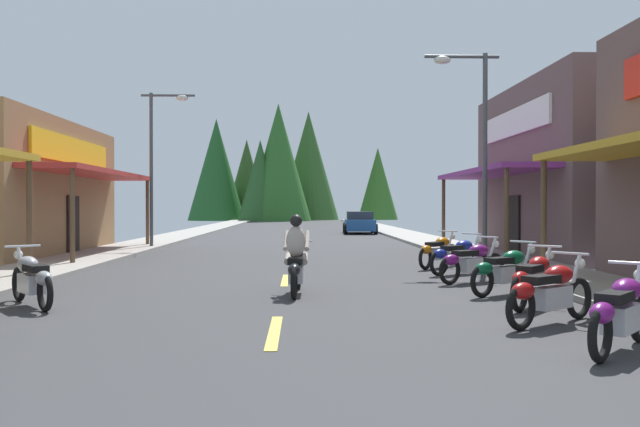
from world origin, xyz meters
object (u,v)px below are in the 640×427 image
at_px(motorcycle_parked_right_3, 506,270).
at_px(parked_car_curbside, 360,223).
at_px(motorcycle_parked_right_2, 534,279).
at_px(motorcycle_parked_right_0, 621,311).
at_px(motorcycle_parked_left_2, 32,278).
at_px(streetlamp_left, 159,147).
at_px(motorcycle_parked_right_5, 458,255).
at_px(rider_cruising_lead, 296,261).
at_px(motorcycle_parked_right_6, 438,251).
at_px(streetlamp_right, 474,127).
at_px(motorcycle_parked_right_1, 550,291).
at_px(motorcycle_parked_right_4, 472,261).

bearing_deg(motorcycle_parked_right_3, parked_car_curbside, 55.49).
distance_m(motorcycle_parked_right_2, parked_car_curbside, 30.19).
height_order(motorcycle_parked_right_0, motorcycle_parked_right_2, same).
bearing_deg(motorcycle_parked_right_0, motorcycle_parked_left_2, 108.90).
distance_m(streetlamp_left, motorcycle_parked_right_5, 14.57).
distance_m(motorcycle_parked_right_5, motorcycle_parked_left_2, 10.00).
xyz_separation_m(motorcycle_parked_left_2, parked_car_curbside, (8.38, 29.89, 0.20)).
xyz_separation_m(motorcycle_parked_right_3, rider_cruising_lead, (-4.11, 0.14, 0.17)).
bearing_deg(motorcycle_parked_right_6, parked_car_curbside, 41.27).
bearing_deg(streetlamp_right, motorcycle_parked_right_0, -96.32).
bearing_deg(motorcycle_parked_right_5, motorcycle_parked_right_3, -125.72).
bearing_deg(motorcycle_parked_right_6, motorcycle_parked_right_3, -137.31).
bearing_deg(motorcycle_parked_right_5, motorcycle_parked_right_1, -128.98).
xyz_separation_m(motorcycle_parked_right_1, parked_car_curbside, (0.12, 31.83, 0.20)).
bearing_deg(rider_cruising_lead, motorcycle_parked_right_3, -89.21).
distance_m(motorcycle_parked_right_0, motorcycle_parked_left_2, 9.19).
relative_size(streetlamp_left, motorcycle_parked_right_0, 3.87).
height_order(streetlamp_right, motorcycle_parked_right_6, streetlamp_right).
height_order(streetlamp_left, streetlamp_right, streetlamp_left).
xyz_separation_m(motorcycle_parked_right_1, motorcycle_parked_right_3, (0.38, 3.21, 0.00)).
bearing_deg(motorcycle_parked_right_2, streetlamp_right, 31.47).
relative_size(motorcycle_parked_right_2, parked_car_curbside, 0.40).
xyz_separation_m(streetlamp_right, rider_cruising_lead, (-5.11, -6.01, -3.37)).
height_order(streetlamp_right, parked_car_curbside, streetlamp_right).
xyz_separation_m(motorcycle_parked_left_2, rider_cruising_lead, (4.53, 1.41, 0.17)).
distance_m(motorcycle_parked_right_0, motorcycle_parked_right_2, 3.43).
height_order(motorcycle_parked_right_4, parked_car_curbside, parked_car_curbside).
xyz_separation_m(streetlamp_left, motorcycle_parked_right_1, (9.38, -17.21, -3.63)).
bearing_deg(motorcycle_parked_left_2, motorcycle_parked_right_0, -152.04).
distance_m(streetlamp_right, motorcycle_parked_right_1, 10.11).
xyz_separation_m(motorcycle_parked_right_0, parked_car_curbside, (-0.03, 33.61, 0.20)).
relative_size(motorcycle_parked_right_2, motorcycle_parked_right_4, 0.94).
bearing_deg(motorcycle_parked_right_0, motorcycle_parked_right_1, 47.62).
relative_size(motorcycle_parked_right_1, rider_cruising_lead, 0.83).
bearing_deg(motorcycle_parked_right_2, motorcycle_parked_right_6, 40.15).
relative_size(motorcycle_parked_right_0, motorcycle_parked_left_2, 0.94).
relative_size(rider_cruising_lead, parked_car_curbside, 0.49).
bearing_deg(streetlamp_left, motorcycle_parked_right_3, -55.11).
height_order(motorcycle_parked_right_2, rider_cruising_lead, rider_cruising_lead).
xyz_separation_m(motorcycle_parked_right_6, motorcycle_parked_left_2, (-8.48, -6.75, 0.00)).
distance_m(motorcycle_parked_right_4, motorcycle_parked_right_6, 3.50).
xyz_separation_m(streetlamp_left, motorcycle_parked_right_0, (9.53, -18.99, -3.63)).
bearing_deg(streetlamp_right, motorcycle_parked_right_1, -98.41).
height_order(motorcycle_parked_right_0, motorcycle_parked_left_2, same).
bearing_deg(rider_cruising_lead, motorcycle_parked_right_4, -62.27).
height_order(motorcycle_parked_right_1, rider_cruising_lead, rider_cruising_lead).
distance_m(motorcycle_parked_right_1, parked_car_curbside, 31.83).
distance_m(motorcycle_parked_right_3, motorcycle_parked_right_6, 5.49).
height_order(streetlamp_left, motorcycle_parked_right_2, streetlamp_left).
height_order(streetlamp_left, rider_cruising_lead, streetlamp_left).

